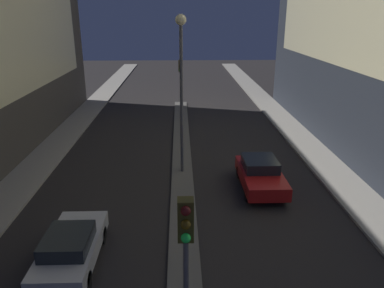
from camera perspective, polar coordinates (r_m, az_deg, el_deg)
median_strip at (r=20.93m, az=-1.53°, el=-3.29°), size 1.10×31.03×0.12m
traffic_light_near at (r=7.91m, az=-0.94°, el=-16.42°), size 0.32×0.42×4.60m
traffic_light_mid at (r=29.33m, az=-1.75°, el=10.30°), size 0.32×0.42×4.60m
street_lamp at (r=18.59m, az=-1.65°, el=11.46°), size 0.52×0.52×7.96m
car_left_lane at (r=13.57m, az=-17.97°, el=-14.82°), size 1.72×4.08×1.37m
car_right_lane at (r=18.45m, az=10.39°, el=-4.54°), size 1.88×4.15×1.44m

